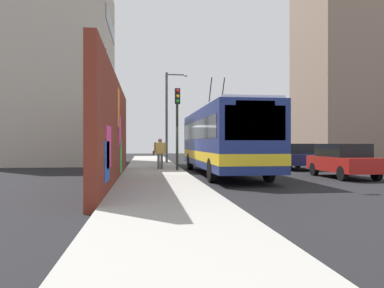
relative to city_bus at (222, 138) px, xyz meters
The scene contains 11 objects.
ground_plane 2.73m from the city_bus, 64.30° to the left, with size 80.00×80.00×0.00m, color black.
sidewalk_slab 3.94m from the city_bus, 75.71° to the left, with size 48.00×3.20×0.15m, color #9E9B93.
graffiti_wall 6.03m from the city_bus, 121.26° to the left, with size 14.04×0.32×4.20m.
building_far_left 16.58m from the city_bus, 44.22° to the left, with size 8.64×8.93×13.97m.
building_far_right 21.54m from the city_bus, 48.17° to the right, with size 8.00×9.28×17.55m.
city_bus is the anchor object (origin of this frame).
parked_car_red 5.81m from the city_bus, 114.45° to the right, with size 4.08×1.78×1.58m.
parked_car_navy 6.36m from the city_bus, 55.95° to the right, with size 4.06×1.92×1.58m.
pedestrian_midblock 4.09m from the city_bus, 49.22° to the left, with size 0.23×0.76×1.72m.
traffic_light 2.97m from the city_bus, 53.23° to the left, with size 0.49×0.28×4.45m.
street_lamp 10.15m from the city_bus, 12.06° to the left, with size 0.44×1.68×6.80m.
Camera 1 is at (-19.70, 2.15, 1.60)m, focal length 35.38 mm.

